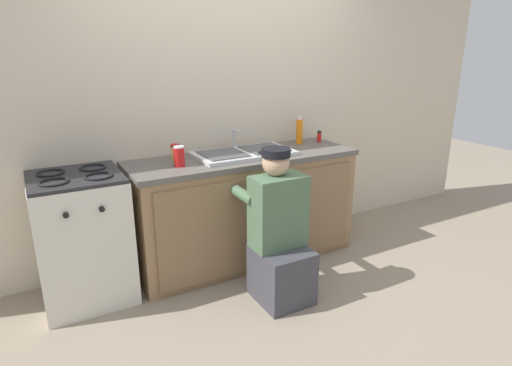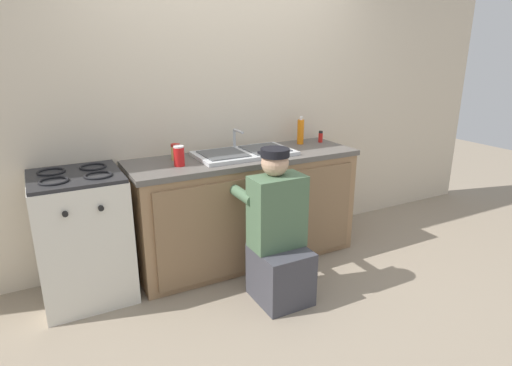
{
  "view_description": "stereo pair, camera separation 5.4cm",
  "coord_description": "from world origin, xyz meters",
  "px_view_note": "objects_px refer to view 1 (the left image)",
  "views": [
    {
      "loc": [
        -1.56,
        -2.71,
        1.76
      ],
      "look_at": [
        0.0,
        0.1,
        0.73
      ],
      "focal_mm": 30.0,
      "sensor_mm": 36.0,
      "label": 1
    },
    {
      "loc": [
        -1.51,
        -2.74,
        1.76
      ],
      "look_at": [
        0.0,
        0.1,
        0.73
      ],
      "focal_mm": 30.0,
      "sensor_mm": 36.0,
      "label": 2
    }
  ],
  "objects_px": {
    "soap_bottle_orange": "(299,131)",
    "soda_cup_red": "(179,156)",
    "plumber_person": "(279,239)",
    "spice_bottle_red": "(319,137)",
    "sink_double_basin": "(244,153)",
    "condiment_jar": "(175,152)",
    "stove_range": "(83,238)"
  },
  "relations": [
    {
      "from": "stove_range",
      "to": "condiment_jar",
      "type": "bearing_deg",
      "value": 8.29
    },
    {
      "from": "soap_bottle_orange",
      "to": "soda_cup_red",
      "type": "relative_size",
      "value": 1.64
    },
    {
      "from": "sink_double_basin",
      "to": "plumber_person",
      "type": "bearing_deg",
      "value": -96.35
    },
    {
      "from": "stove_range",
      "to": "plumber_person",
      "type": "distance_m",
      "value": 1.39
    },
    {
      "from": "soap_bottle_orange",
      "to": "condiment_jar",
      "type": "bearing_deg",
      "value": -178.45
    },
    {
      "from": "soda_cup_red",
      "to": "spice_bottle_red",
      "type": "xyz_separation_m",
      "value": [
        1.42,
        0.18,
        -0.02
      ]
    },
    {
      "from": "plumber_person",
      "to": "spice_bottle_red",
      "type": "bearing_deg",
      "value": 40.65
    },
    {
      "from": "plumber_person",
      "to": "soap_bottle_orange",
      "type": "xyz_separation_m",
      "value": [
        0.71,
        0.82,
        0.57
      ]
    },
    {
      "from": "spice_bottle_red",
      "to": "plumber_person",
      "type": "bearing_deg",
      "value": -139.35
    },
    {
      "from": "condiment_jar",
      "to": "spice_bottle_red",
      "type": "xyz_separation_m",
      "value": [
        1.39,
        0.01,
        -0.01
      ]
    },
    {
      "from": "sink_double_basin",
      "to": "soap_bottle_orange",
      "type": "height_order",
      "value": "soap_bottle_orange"
    },
    {
      "from": "sink_double_basin",
      "to": "condiment_jar",
      "type": "distance_m",
      "value": 0.56
    },
    {
      "from": "sink_double_basin",
      "to": "condiment_jar",
      "type": "relative_size",
      "value": 6.25
    },
    {
      "from": "sink_double_basin",
      "to": "plumber_person",
      "type": "distance_m",
      "value": 0.83
    },
    {
      "from": "sink_double_basin",
      "to": "plumber_person",
      "type": "height_order",
      "value": "same"
    },
    {
      "from": "sink_double_basin",
      "to": "condiment_jar",
      "type": "height_order",
      "value": "sink_double_basin"
    },
    {
      "from": "condiment_jar",
      "to": "soap_bottle_orange",
      "type": "relative_size",
      "value": 0.51
    },
    {
      "from": "spice_bottle_red",
      "to": "condiment_jar",
      "type": "bearing_deg",
      "value": -179.79
    },
    {
      "from": "sink_double_basin",
      "to": "soap_bottle_orange",
      "type": "distance_m",
      "value": 0.66
    },
    {
      "from": "sink_double_basin",
      "to": "spice_bottle_red",
      "type": "xyz_separation_m",
      "value": [
        0.84,
        0.11,
        0.03
      ]
    },
    {
      "from": "soap_bottle_orange",
      "to": "spice_bottle_red",
      "type": "bearing_deg",
      "value": -7.45
    },
    {
      "from": "stove_range",
      "to": "spice_bottle_red",
      "type": "distance_m",
      "value": 2.2
    },
    {
      "from": "condiment_jar",
      "to": "soda_cup_red",
      "type": "height_order",
      "value": "soda_cup_red"
    },
    {
      "from": "stove_range",
      "to": "condiment_jar",
      "type": "xyz_separation_m",
      "value": [
        0.75,
        0.11,
        0.51
      ]
    },
    {
      "from": "plumber_person",
      "to": "condiment_jar",
      "type": "relative_size",
      "value": 8.63
    },
    {
      "from": "stove_range",
      "to": "sink_double_basin",
      "type": "bearing_deg",
      "value": 0.1
    },
    {
      "from": "plumber_person",
      "to": "condiment_jar",
      "type": "xyz_separation_m",
      "value": [
        -0.47,
        0.79,
        0.52
      ]
    },
    {
      "from": "sink_double_basin",
      "to": "condiment_jar",
      "type": "bearing_deg",
      "value": 168.85
    },
    {
      "from": "plumber_person",
      "to": "soda_cup_red",
      "type": "height_order",
      "value": "plumber_person"
    },
    {
      "from": "stove_range",
      "to": "soda_cup_red",
      "type": "distance_m",
      "value": 0.89
    },
    {
      "from": "sink_double_basin",
      "to": "spice_bottle_red",
      "type": "relative_size",
      "value": 7.62
    },
    {
      "from": "sink_double_basin",
      "to": "spice_bottle_red",
      "type": "bearing_deg",
      "value": 7.56
    }
  ]
}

